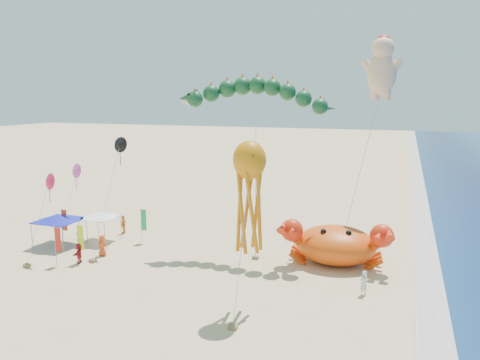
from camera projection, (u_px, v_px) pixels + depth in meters
name	position (u px, v px, depth m)	size (l,w,h in m)	color
ground	(256.00, 272.00, 34.76)	(320.00, 320.00, 0.00)	#D1B784
foam_strip	(430.00, 294.00, 30.81)	(320.00, 320.00, 0.00)	silver
crab_inflatable	(335.00, 244.00, 36.25)	(8.37, 5.80, 3.67)	#DD480B
dragon_kite	(254.00, 99.00, 37.26)	(12.46, 3.94, 14.01)	#103D1F
cherub_kite	(382.00, 66.00, 38.79)	(3.80, 6.41, 17.85)	#FBC299
octopus_kite	(249.00, 188.00, 27.56)	(1.99, 3.95, 10.35)	orange
canopy_blue	(59.00, 218.00, 40.62)	(3.77, 3.77, 2.71)	gray
canopy_white	(100.00, 215.00, 41.72)	(3.04, 3.04, 2.71)	gray
feather_flags	(88.00, 230.00, 38.67)	(7.14, 7.30, 3.20)	gray
beachgoers	(121.00, 245.00, 38.45)	(24.81, 9.45, 1.77)	blue
small_kites	(80.00, 175.00, 38.41)	(6.64, 8.13, 9.66)	#D647B3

